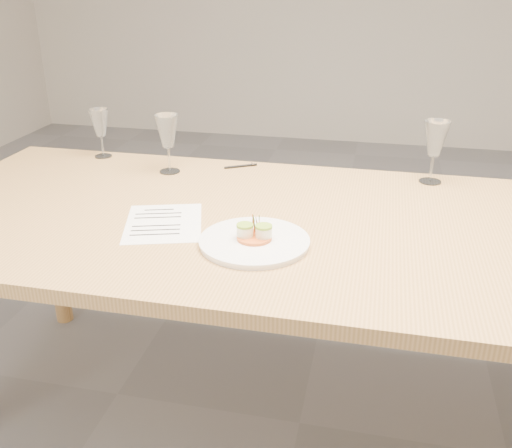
% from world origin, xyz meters
% --- Properties ---
extents(ground, '(7.00, 7.00, 0.00)m').
position_xyz_m(ground, '(0.00, 0.00, 0.00)').
color(ground, slate).
rests_on(ground, ground).
extents(dining_table, '(2.40, 1.00, 0.75)m').
position_xyz_m(dining_table, '(0.00, 0.00, 0.68)').
color(dining_table, tan).
rests_on(dining_table, ground).
extents(dinner_plate, '(0.29, 0.29, 0.08)m').
position_xyz_m(dinner_plate, '(-0.12, -0.18, 0.76)').
color(dinner_plate, white).
rests_on(dinner_plate, dining_table).
extents(recipe_sheet, '(0.28, 0.32, 0.00)m').
position_xyz_m(recipe_sheet, '(-0.40, -0.10, 0.75)').
color(recipe_sheet, white).
rests_on(recipe_sheet, dining_table).
extents(ballpoint_pen, '(0.11, 0.07, 0.01)m').
position_xyz_m(ballpoint_pen, '(-0.30, 0.43, 0.75)').
color(ballpoint_pen, black).
rests_on(ballpoint_pen, dining_table).
extents(wine_glass_0, '(0.07, 0.07, 0.18)m').
position_xyz_m(wine_glass_0, '(-0.85, 0.44, 0.88)').
color(wine_glass_0, white).
rests_on(wine_glass_0, dining_table).
extents(wine_glass_1, '(0.08, 0.08, 0.20)m').
position_xyz_m(wine_glass_1, '(-0.54, 0.32, 0.89)').
color(wine_glass_1, white).
rests_on(wine_glass_1, dining_table).
extents(wine_glass_2, '(0.08, 0.08, 0.21)m').
position_xyz_m(wine_glass_2, '(0.36, 0.41, 0.90)').
color(wine_glass_2, white).
rests_on(wine_glass_2, dining_table).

